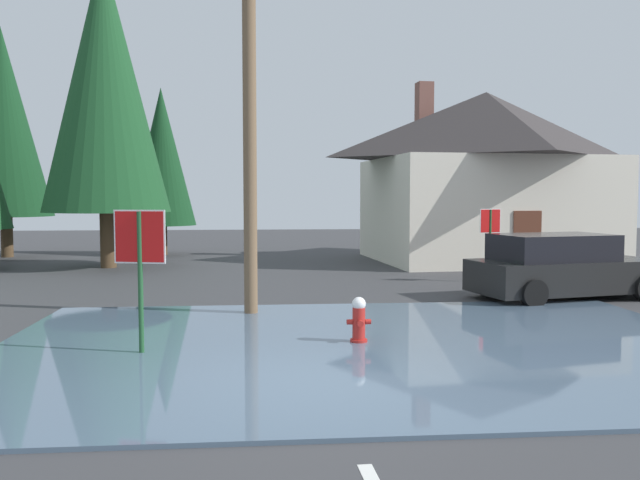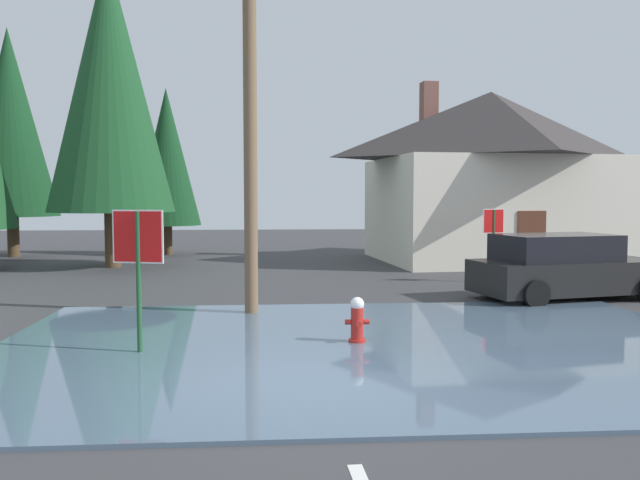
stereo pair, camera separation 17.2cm
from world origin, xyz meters
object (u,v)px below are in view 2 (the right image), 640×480
object	(u,v)px
house	(490,174)
parked_car	(564,268)
stop_sign_far	(493,230)
fire_hydrant	(357,321)
pine_tree_far_center	(10,123)
pine_tree_short_left	(167,157)
stop_sign_near	(138,251)
utility_pole	(250,119)
pine_tree_mid_left	(109,84)

from	to	relation	value
house	parked_car	xyz separation A→B (m)	(-1.28, -9.39, -2.60)
stop_sign_far	parked_car	bearing A→B (deg)	-77.25
fire_hydrant	pine_tree_far_center	size ratio (longest dim) A/B	0.09
fire_hydrant	parked_car	world-z (taller)	parked_car
pine_tree_short_left	pine_tree_far_center	distance (m)	6.35
stop_sign_near	parked_car	size ratio (longest dim) A/B	0.47
house	pine_tree_short_left	distance (m)	13.24
fire_hydrant	utility_pole	size ratio (longest dim) A/B	0.10
utility_pole	parked_car	bearing A→B (deg)	12.30
stop_sign_far	stop_sign_near	bearing A→B (deg)	-136.20
stop_sign_far	pine_tree_short_left	xyz separation A→B (m)	(-10.78, 9.69, 2.61)
stop_sign_far	parked_car	world-z (taller)	stop_sign_far
stop_sign_near	house	size ratio (longest dim) A/B	0.24
utility_pole	pine_tree_mid_left	world-z (taller)	pine_tree_mid_left
house	pine_tree_far_center	size ratio (longest dim) A/B	1.03
pine_tree_mid_left	pine_tree_short_left	bearing A→B (deg)	76.54
stop_sign_far	house	bearing A→B (deg)	72.48
pine_tree_mid_left	pine_tree_far_center	xyz separation A→B (m)	(-5.04, 4.36, -0.90)
fire_hydrant	parked_car	xyz separation A→B (m)	(5.66, 4.55, 0.36)
parked_car	pine_tree_far_center	bearing A→B (deg)	145.12
utility_pole	parked_car	world-z (taller)	utility_pole
parked_car	pine_tree_far_center	distance (m)	22.06
pine_tree_short_left	pine_tree_mid_left	bearing A→B (deg)	-103.46
fire_hydrant	house	distance (m)	15.85
parked_car	stop_sign_near	bearing A→B (deg)	-151.35
house	pine_tree_short_left	world-z (taller)	pine_tree_short_left
utility_pole	pine_tree_short_left	world-z (taller)	utility_pole
utility_pole	parked_car	xyz separation A→B (m)	(7.52, 1.64, -3.34)
stop_sign_far	pine_tree_far_center	distance (m)	19.72
stop_sign_near	house	distance (m)	17.87
fire_hydrant	utility_pole	xyz separation A→B (m)	(-1.86, 2.91, 3.69)
parked_car	pine_tree_short_left	world-z (taller)	pine_tree_short_left
stop_sign_far	pine_tree_mid_left	distance (m)	13.77
stop_sign_near	fire_hydrant	bearing A→B (deg)	7.46
stop_sign_near	fire_hydrant	xyz separation A→B (m)	(3.51, 0.46, -1.25)
stop_sign_far	pine_tree_short_left	bearing A→B (deg)	138.07
stop_sign_near	parked_car	world-z (taller)	stop_sign_near
utility_pole	pine_tree_far_center	distance (m)	17.32
fire_hydrant	parked_car	size ratio (longest dim) A/B	0.17
fire_hydrant	pine_tree_short_left	bearing A→B (deg)	108.58
stop_sign_far	pine_tree_short_left	world-z (taller)	pine_tree_short_left
house	pine_tree_mid_left	distance (m)	14.31
pine_tree_mid_left	pine_tree_short_left	world-z (taller)	pine_tree_mid_left
parked_car	fire_hydrant	bearing A→B (deg)	-141.21
house	pine_tree_far_center	world-z (taller)	pine_tree_far_center
stop_sign_near	parked_car	bearing A→B (deg)	28.65
stop_sign_far	pine_tree_mid_left	size ratio (longest dim) A/B	0.20
parked_car	pine_tree_far_center	world-z (taller)	pine_tree_far_center
pine_tree_far_center	house	bearing A→B (deg)	-8.80
stop_sign_near	house	xyz separation A→B (m)	(10.44, 14.40, 1.71)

